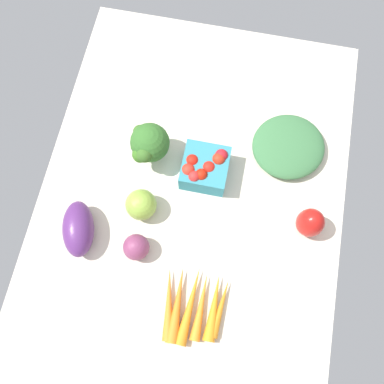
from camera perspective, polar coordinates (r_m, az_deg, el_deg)
tablecloth at (r=109.33cm, az=0.00°, el=-0.49°), size 104.00×76.00×2.00cm
berry_basket at (r=106.80cm, az=1.71°, el=3.24°), size 11.30×11.30×7.77cm
eggplant at (r=105.69cm, az=-14.88°, el=-4.74°), size 15.20×11.00×7.42cm
broccoli_head at (r=106.08cm, az=-5.81°, el=6.34°), size 10.73×9.74×12.15cm
bell_pepper_red at (r=105.39cm, az=15.43°, el=-3.95°), size 8.78×8.78×9.18cm
heirloom_tomato_green at (r=104.34cm, az=-6.79°, el=-1.68°), size 7.61×7.61×7.61cm
carrot_bunch at (r=101.91cm, az=0.14°, el=-14.85°), size 18.10×16.62×2.99cm
red_onion_near_basket at (r=102.65cm, az=-7.42°, el=-7.29°), size 6.30×6.30×6.30cm
leafy_greens_clump at (r=113.42cm, az=12.69°, el=5.93°), size 25.52×25.70×4.58cm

